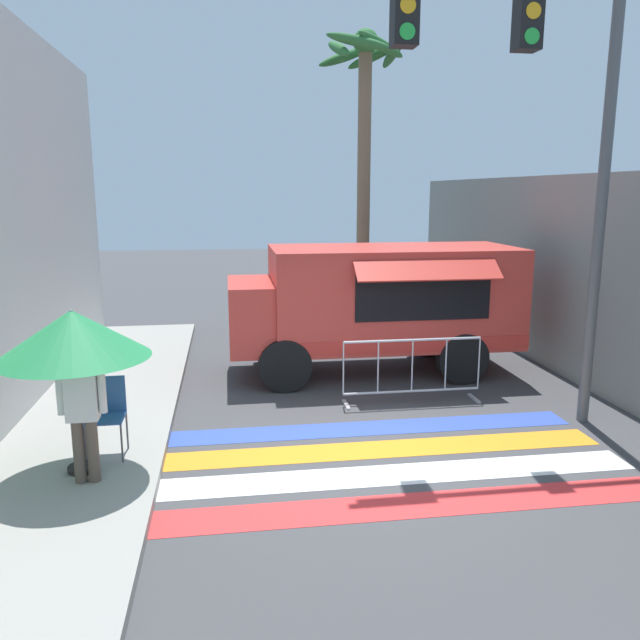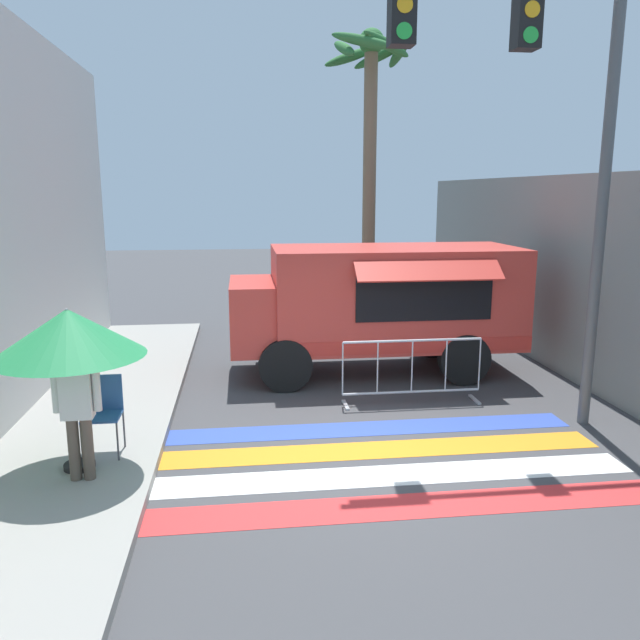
% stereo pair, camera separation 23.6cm
% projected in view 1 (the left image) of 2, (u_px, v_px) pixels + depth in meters
% --- Properties ---
extents(ground_plane, '(60.00, 60.00, 0.00)m').
position_uv_depth(ground_plane, '(366.00, 455.00, 8.10)').
color(ground_plane, '#424244').
extents(concrete_wall_right, '(0.20, 16.00, 3.66)m').
position_uv_depth(concrete_wall_right, '(572.00, 277.00, 11.28)').
color(concrete_wall_right, gray).
rests_on(concrete_wall_right, ground_plane).
extents(crosswalk_painted, '(6.40, 2.84, 0.01)m').
position_uv_depth(crosswalk_painted, '(370.00, 462.00, 7.86)').
color(crosswalk_painted, red).
rests_on(crosswalk_painted, ground_plane).
extents(food_truck, '(5.26, 2.53, 2.36)m').
position_uv_depth(food_truck, '(371.00, 300.00, 11.55)').
color(food_truck, '#D13D33').
rests_on(food_truck, ground_plane).
extents(traffic_signal_pole, '(3.81, 0.29, 6.46)m').
position_uv_depth(traffic_signal_pole, '(530.00, 92.00, 8.20)').
color(traffic_signal_pole, '#515456').
rests_on(traffic_signal_pole, ground_plane).
extents(patio_umbrella, '(1.71, 1.71, 1.93)m').
position_uv_depth(patio_umbrella, '(73.00, 335.00, 7.01)').
color(patio_umbrella, black).
rests_on(patio_umbrella, sidewalk_left).
extents(folding_chair, '(0.45, 0.45, 0.97)m').
position_uv_depth(folding_chair, '(106.00, 408.00, 7.71)').
color(folding_chair, '#4C4C51').
rests_on(folding_chair, sidewalk_left).
extents(vendor_person, '(0.53, 0.21, 1.57)m').
position_uv_depth(vendor_person, '(82.00, 407.00, 6.89)').
color(vendor_person, brown).
rests_on(vendor_person, sidewalk_left).
extents(barricade_front, '(2.27, 0.44, 1.06)m').
position_uv_depth(barricade_front, '(412.00, 371.00, 10.00)').
color(barricade_front, '#B7BABF').
rests_on(barricade_front, ground_plane).
extents(palm_tree, '(2.14, 2.35, 7.13)m').
position_uv_depth(palm_tree, '(364.00, 121.00, 15.10)').
color(palm_tree, '#7A664C').
rests_on(palm_tree, ground_plane).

